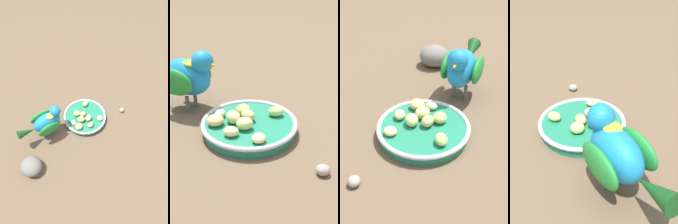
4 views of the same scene
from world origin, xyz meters
The scene contains 14 objects.
ground_plane centered at (0.00, 0.00, 0.00)m, with size 4.00×4.00×0.00m, color brown.
feeding_bowl centered at (-0.01, 0.01, 0.02)m, with size 0.20×0.20×0.03m.
apple_piece_0 centered at (-0.01, 0.00, 0.04)m, with size 0.03×0.03×0.02m, color tan.
apple_piece_1 centered at (-0.06, 0.03, 0.03)m, with size 0.03×0.03×0.02m, color #B2CC66.
apple_piece_2 centered at (0.02, 0.02, 0.04)m, with size 0.03×0.03×0.03m, color #C6D17A.
apple_piece_3 centered at (0.02, -0.06, 0.03)m, with size 0.03×0.02×0.02m, color beige.
apple_piece_4 centered at (0.01, -0.02, 0.04)m, with size 0.03×0.03×0.03m, color #C6D17A.
apple_piece_5 centered at (-0.03, -0.03, 0.03)m, with size 0.03×0.03×0.02m, color #B2CC66.
apple_piece_6 centered at (0.04, 0.07, 0.03)m, with size 0.03×0.03×0.02m, color #E5C67F.
apple_piece_7 centered at (0.06, 0.01, 0.03)m, with size 0.03×0.02×0.02m, color #E5C67F.
apple_piece_8 centered at (0.04, -0.04, 0.03)m, with size 0.04×0.03×0.02m, color tan.
parrot centered at (0.00, -0.18, 0.09)m, with size 0.12×0.22×0.15m.
rock_large centered at (0.15, -0.29, 0.03)m, with size 0.09×0.08×0.06m, color slate.
pebble_0 centered at (0.02, 0.20, 0.01)m, with size 0.03×0.02×0.02m, color gray.
Camera 3 is at (-0.29, 0.46, 0.45)m, focal length 50.54 mm.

